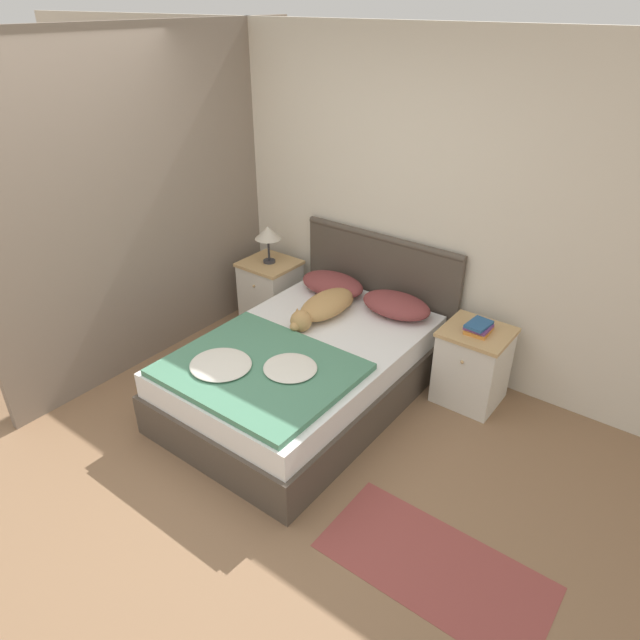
{
  "coord_description": "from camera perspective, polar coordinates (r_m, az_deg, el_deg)",
  "views": [
    {
      "loc": [
        2.36,
        -1.7,
        2.69
      ],
      "look_at": [
        0.14,
        1.22,
        0.6
      ],
      "focal_mm": 32.0,
      "sensor_mm": 36.0,
      "label": 1
    }
  ],
  "objects": [
    {
      "name": "rug",
      "position": [
        3.42,
        11.34,
        -22.98
      ],
      "size": [
        1.23,
        0.6,
        0.0
      ],
      "color": "#93423D",
      "rests_on": "ground_plane"
    },
    {
      "name": "quilt",
      "position": [
        3.83,
        -6.23,
        -4.88
      ],
      "size": [
        1.21,
        1.01,
        0.08
      ],
      "color": "#4C8466",
      "rests_on": "bed"
    },
    {
      "name": "headboard",
      "position": [
        4.87,
        5.96,
        3.15
      ],
      "size": [
        1.45,
        0.06,
        1.02
      ],
      "color": "#4C4238",
      "rests_on": "ground_plane"
    },
    {
      "name": "pillow_left",
      "position": [
        4.81,
        1.26,
        3.62
      ],
      "size": [
        0.57,
        0.36,
        0.16
      ],
      "color": "brown",
      "rests_on": "bed"
    },
    {
      "name": "book_stack",
      "position": [
        4.21,
        15.58,
        -0.72
      ],
      "size": [
        0.17,
        0.21,
        0.07
      ],
      "color": "orange",
      "rests_on": "nightstand_right"
    },
    {
      "name": "wall_side_left",
      "position": [
        4.78,
        -15.42,
        11.42
      ],
      "size": [
        0.06,
        3.1,
        2.55
      ],
      "color": "gray",
      "rests_on": "ground_plane"
    },
    {
      "name": "wall_back",
      "position": [
        4.71,
        5.42,
        12.08
      ],
      "size": [
        9.0,
        0.06,
        2.55
      ],
      "color": "beige",
      "rests_on": "ground_plane"
    },
    {
      "name": "dog",
      "position": [
        4.45,
        0.38,
        1.35
      ],
      "size": [
        0.29,
        0.81,
        0.17
      ],
      "color": "tan",
      "rests_on": "bed"
    },
    {
      "name": "ground_plane",
      "position": [
        3.96,
        -12.81,
        -14.06
      ],
      "size": [
        16.0,
        16.0,
        0.0
      ],
      "primitive_type": "plane",
      "color": "#896647"
    },
    {
      "name": "nightstand_left",
      "position": [
        5.3,
        -4.95,
        2.82
      ],
      "size": [
        0.48,
        0.45,
        0.6
      ],
      "color": "silver",
      "rests_on": "ground_plane"
    },
    {
      "name": "bed",
      "position": [
        4.28,
        -1.65,
        -5.21
      ],
      "size": [
        1.37,
        2.03,
        0.5
      ],
      "color": "#4C4238",
      "rests_on": "ground_plane"
    },
    {
      "name": "table_lamp",
      "position": [
        5.07,
        -5.23,
        8.58
      ],
      "size": [
        0.24,
        0.24,
        0.34
      ],
      "color": "#2D2D33",
      "rests_on": "nightstand_left"
    },
    {
      "name": "nightstand_right",
      "position": [
        4.39,
        14.98,
        -4.4
      ],
      "size": [
        0.48,
        0.45,
        0.6
      ],
      "color": "silver",
      "rests_on": "ground_plane"
    },
    {
      "name": "pillow_right",
      "position": [
        4.51,
        7.63,
        1.5
      ],
      "size": [
        0.57,
        0.36,
        0.16
      ],
      "color": "brown",
      "rests_on": "bed"
    }
  ]
}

